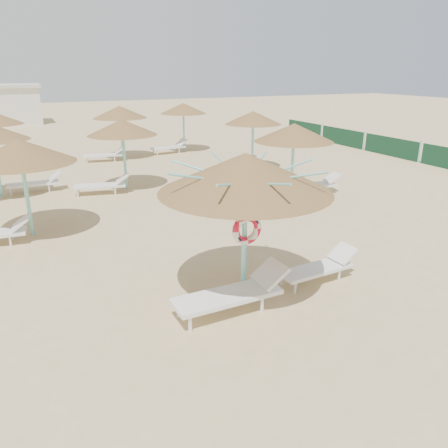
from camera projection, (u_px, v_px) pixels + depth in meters
name	position (u px, v px, depth m)	size (l,w,h in m)	color
ground	(254.00, 285.00, 9.59)	(120.00, 120.00, 0.00)	tan
main_palapa	(245.00, 173.00, 8.24)	(3.36, 3.36, 3.01)	#7CD6D4
lounger_main_a	(234.00, 293.00, 8.43)	(2.31, 0.76, 0.83)	white
lounger_main_b	(320.00, 267.00, 9.70)	(1.91, 0.69, 0.68)	white
palapa_field	(127.00, 125.00, 17.85)	(14.10, 13.63, 2.72)	#7CD6D4
windbreak_fence	(391.00, 147.00, 23.54)	(0.08, 19.84, 1.10)	#17452E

